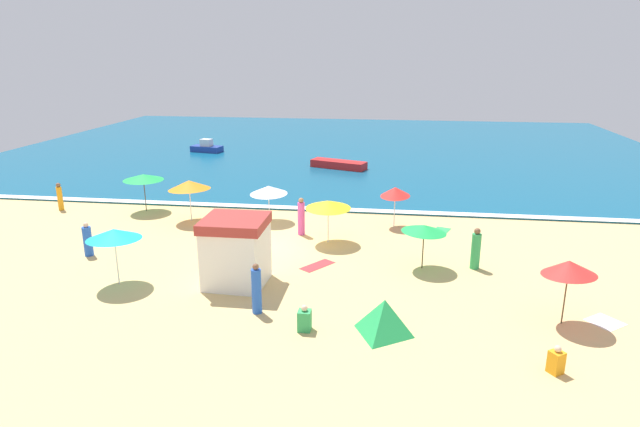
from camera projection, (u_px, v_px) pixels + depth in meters
ground_plane at (274, 246)px, 25.93m from camera, size 60.00×60.00×0.00m
ocean_water at (337, 147)px, 52.48m from camera, size 60.00×44.00×0.10m
wave_breaker_foam at (298, 208)px, 31.88m from camera, size 57.00×0.70×0.01m
lifeguard_cabana at (236, 251)px, 21.34m from camera, size 2.43×2.37×2.74m
beach_umbrella_0 at (114, 234)px, 21.09m from camera, size 2.37×2.39×2.35m
beach_umbrella_1 at (143, 177)px, 31.04m from camera, size 3.16×3.16×2.19m
beach_umbrella_2 at (569, 268)px, 17.97m from camera, size 2.50×2.49×2.37m
beach_umbrella_3 at (189, 185)px, 29.18m from camera, size 3.18×3.17×2.32m
beach_umbrella_4 at (424, 229)px, 22.76m from camera, size 2.15×2.14×1.99m
beach_umbrella_5 at (269, 190)px, 29.18m from camera, size 2.60×2.61×2.04m
beach_umbrella_6 at (328, 204)px, 25.85m from camera, size 2.22×2.23×2.15m
beach_umbrella_7 at (395, 192)px, 28.28m from camera, size 2.04×2.06×2.23m
beach_tent at (384, 316)px, 17.83m from camera, size 1.91×2.09×1.16m
beachgoer_0 at (257, 290)px, 19.07m from camera, size 0.38×0.38×1.86m
beachgoer_1 at (476, 250)px, 23.01m from camera, size 0.54×0.54×1.81m
beachgoer_3 at (88, 240)px, 24.52m from camera, size 0.54×0.54×1.58m
beachgoer_4 at (60, 197)px, 31.56m from camera, size 0.42×0.42×1.63m
beachgoer_5 at (304, 320)px, 17.99m from camera, size 0.43×0.43×0.91m
beachgoer_6 at (556, 361)px, 15.60m from camera, size 0.51×0.51×0.88m
beachgoer_7 at (301, 217)px, 27.28m from camera, size 0.37×0.37×1.93m
beach_towel_0 at (605, 322)px, 18.61m from camera, size 1.41×1.42×0.01m
beach_towel_1 at (440, 232)px, 27.88m from camera, size 1.29×1.85×0.01m
beach_towel_2 at (317, 266)px, 23.52m from camera, size 1.49×1.69×0.01m
small_boat_0 at (339, 164)px, 42.69m from camera, size 4.58×2.73×0.58m
small_boat_1 at (207, 148)px, 49.54m from camera, size 2.98×1.79×1.16m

